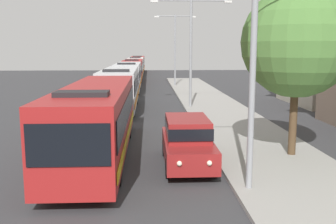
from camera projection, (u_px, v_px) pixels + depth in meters
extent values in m
cube|color=maroon|center=(98.00, 117.00, 16.58)|extent=(2.50, 12.11, 2.70)
cube|color=black|center=(127.00, 109.00, 16.59)|extent=(0.04, 11.14, 1.00)
cube|color=black|center=(67.00, 109.00, 16.46)|extent=(0.04, 11.14, 1.00)
cube|color=black|center=(68.00, 145.00, 10.55)|extent=(2.30, 0.04, 1.20)
cube|color=gold|center=(128.00, 135.00, 16.77)|extent=(0.03, 11.50, 0.36)
cube|color=black|center=(82.00, 94.00, 12.77)|extent=(1.75, 0.90, 0.16)
cylinder|color=black|center=(117.00, 171.00, 13.13)|extent=(0.28, 1.00, 1.00)
cylinder|color=black|center=(51.00, 172.00, 13.02)|extent=(0.28, 1.00, 1.00)
cylinder|color=black|center=(128.00, 129.00, 20.11)|extent=(0.28, 1.00, 1.00)
cylinder|color=black|center=(85.00, 129.00, 20.00)|extent=(0.28, 1.00, 1.00)
cube|color=silver|center=(120.00, 87.00, 29.50)|extent=(2.50, 10.50, 2.70)
cube|color=black|center=(137.00, 83.00, 29.51)|extent=(0.04, 9.66, 1.00)
cube|color=black|center=(103.00, 83.00, 29.39)|extent=(0.04, 9.66, 1.00)
cube|color=black|center=(114.00, 91.00, 24.26)|extent=(2.30, 0.04, 1.20)
cube|color=orange|center=(137.00, 98.00, 29.69)|extent=(0.03, 9.97, 0.36)
cube|color=black|center=(116.00, 71.00, 26.17)|extent=(1.75, 0.90, 0.16)
cylinder|color=black|center=(133.00, 109.00, 26.54)|extent=(0.28, 1.00, 1.00)
cylinder|color=black|center=(101.00, 110.00, 26.44)|extent=(0.28, 1.00, 1.00)
cylinder|color=black|center=(136.00, 98.00, 32.60)|extent=(0.28, 1.00, 1.00)
cylinder|color=black|center=(110.00, 98.00, 32.49)|extent=(0.28, 1.00, 1.00)
cube|color=silver|center=(128.00, 76.00, 41.73)|extent=(2.50, 10.71, 2.70)
cube|color=black|center=(140.00, 73.00, 41.73)|extent=(0.04, 9.85, 1.00)
cube|color=black|center=(116.00, 73.00, 41.61)|extent=(0.04, 9.85, 1.00)
cube|color=black|center=(125.00, 77.00, 36.38)|extent=(2.30, 0.04, 1.20)
cube|color=orange|center=(140.00, 83.00, 41.92)|extent=(0.03, 10.17, 0.36)
cube|color=black|center=(126.00, 64.00, 38.33)|extent=(1.75, 0.90, 0.16)
cylinder|color=black|center=(138.00, 90.00, 38.70)|extent=(0.28, 1.00, 1.00)
cylinder|color=black|center=(116.00, 90.00, 38.59)|extent=(0.28, 1.00, 1.00)
cylinder|color=black|center=(139.00, 85.00, 44.88)|extent=(0.28, 1.00, 1.00)
cylinder|color=black|center=(120.00, 85.00, 44.77)|extent=(0.28, 1.00, 1.00)
cube|color=maroon|center=(133.00, 70.00, 53.99)|extent=(2.50, 11.20, 2.70)
cube|color=black|center=(142.00, 67.00, 53.99)|extent=(0.04, 10.30, 1.00)
cube|color=black|center=(124.00, 67.00, 53.87)|extent=(0.04, 10.30, 1.00)
cube|color=black|center=(131.00, 70.00, 48.40)|extent=(2.30, 0.04, 1.20)
cube|color=orange|center=(142.00, 75.00, 54.18)|extent=(0.03, 10.64, 0.36)
cube|color=black|center=(132.00, 60.00, 50.44)|extent=(1.75, 0.90, 0.16)
cylinder|color=black|center=(141.00, 80.00, 50.81)|extent=(0.28, 1.00, 1.00)
cylinder|color=black|center=(124.00, 80.00, 50.70)|extent=(0.28, 1.00, 1.00)
cylinder|color=black|center=(141.00, 77.00, 57.27)|extent=(0.28, 1.00, 1.00)
cylinder|color=black|center=(126.00, 77.00, 57.16)|extent=(0.28, 1.00, 1.00)
cube|color=silver|center=(136.00, 66.00, 66.67)|extent=(2.50, 10.81, 2.70)
cube|color=black|center=(143.00, 64.00, 66.68)|extent=(0.04, 9.95, 1.00)
cube|color=black|center=(129.00, 64.00, 66.56)|extent=(0.04, 9.95, 1.00)
cube|color=black|center=(135.00, 65.00, 61.28)|extent=(2.30, 0.04, 1.20)
cube|color=orange|center=(144.00, 70.00, 66.86)|extent=(0.03, 10.27, 0.36)
cube|color=black|center=(135.00, 58.00, 63.25)|extent=(1.75, 0.90, 0.16)
cylinder|color=black|center=(142.00, 74.00, 63.62)|extent=(0.28, 1.00, 1.00)
cylinder|color=black|center=(129.00, 74.00, 63.51)|extent=(0.28, 1.00, 1.00)
cylinder|color=black|center=(143.00, 72.00, 69.85)|extent=(0.28, 1.00, 1.00)
cylinder|color=black|center=(130.00, 72.00, 69.74)|extent=(0.28, 1.00, 1.00)
cube|color=maroon|center=(138.00, 63.00, 78.24)|extent=(2.50, 10.41, 2.70)
cube|color=black|center=(144.00, 61.00, 78.24)|extent=(0.04, 9.58, 1.00)
cube|color=black|center=(132.00, 61.00, 78.12)|extent=(0.04, 9.58, 1.00)
cube|color=black|center=(137.00, 63.00, 73.04)|extent=(2.30, 0.04, 1.20)
cube|color=orange|center=(144.00, 67.00, 78.43)|extent=(0.03, 9.89, 0.36)
cube|color=black|center=(137.00, 56.00, 74.93)|extent=(1.75, 0.90, 0.16)
cylinder|color=black|center=(143.00, 70.00, 75.30)|extent=(0.28, 1.00, 1.00)
cylinder|color=black|center=(132.00, 70.00, 75.20)|extent=(0.28, 1.00, 1.00)
cylinder|color=black|center=(144.00, 68.00, 81.31)|extent=(0.28, 1.00, 1.00)
cylinder|color=black|center=(133.00, 68.00, 81.20)|extent=(0.28, 1.00, 1.00)
cube|color=maroon|center=(187.00, 148.00, 15.37)|extent=(1.84, 4.70, 0.80)
cube|color=maroon|center=(187.00, 128.00, 15.39)|extent=(1.62, 2.72, 0.80)
cube|color=black|center=(187.00, 128.00, 15.39)|extent=(1.66, 2.82, 0.44)
sphere|color=#F9EFCC|center=(179.00, 164.00, 12.99)|extent=(0.18, 0.18, 0.18)
sphere|color=#F9EFCC|center=(209.00, 163.00, 13.04)|extent=(0.18, 0.18, 0.18)
cylinder|color=black|center=(169.00, 168.00, 13.95)|extent=(0.22, 0.70, 0.70)
cylinder|color=black|center=(214.00, 168.00, 14.03)|extent=(0.22, 0.70, 0.70)
cylinder|color=black|center=(165.00, 148.00, 16.82)|extent=(0.22, 0.70, 0.70)
cylinder|color=black|center=(203.00, 147.00, 16.90)|extent=(0.22, 0.70, 0.70)
cylinder|color=gray|center=(253.00, 49.00, 11.89)|extent=(0.20, 0.20, 8.87)
cylinder|color=gray|center=(191.00, 53.00, 29.67)|extent=(0.20, 0.20, 8.18)
cylinder|color=gray|center=(173.00, 0.00, 28.98)|extent=(2.76, 0.10, 0.10)
cube|color=silver|center=(154.00, 1.00, 28.92)|extent=(0.56, 0.28, 0.16)
cylinder|color=gray|center=(210.00, 1.00, 29.11)|extent=(2.76, 0.10, 0.10)
cube|color=silver|center=(228.00, 2.00, 29.19)|extent=(0.56, 0.28, 0.16)
cylinder|color=gray|center=(175.00, 50.00, 47.36)|extent=(0.20, 0.20, 8.49)
cylinder|color=gray|center=(166.00, 16.00, 46.66)|extent=(2.21, 0.10, 0.10)
cube|color=silver|center=(157.00, 17.00, 46.62)|extent=(0.56, 0.28, 0.16)
cylinder|color=gray|center=(184.00, 16.00, 46.77)|extent=(2.21, 0.10, 0.10)
cube|color=silver|center=(193.00, 17.00, 46.83)|extent=(0.56, 0.28, 0.16)
cylinder|color=#4C3823|center=(293.00, 121.00, 16.36)|extent=(0.32, 0.32, 2.89)
sphere|color=#4C7A38|center=(297.00, 42.00, 15.84)|extent=(4.55, 4.55, 4.55)
cube|color=#BCB29E|center=(331.00, 73.00, 32.43)|extent=(6.38, 8.17, 5.23)
pyramid|color=brown|center=(334.00, 27.00, 31.83)|extent=(6.70, 8.57, 2.18)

